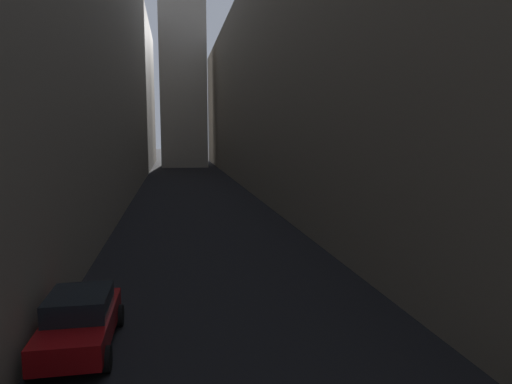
% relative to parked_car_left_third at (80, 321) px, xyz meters
% --- Properties ---
extents(ground_plane, '(264.00, 264.00, 0.00)m').
position_rel_parked_car_left_third_xyz_m(ground_plane, '(4.40, 29.76, -0.79)').
color(ground_plane, black).
extents(building_block_left, '(14.76, 108.00, 24.55)m').
position_rel_parked_car_left_third_xyz_m(building_block_left, '(-8.48, 31.76, 11.48)').
color(building_block_left, gray).
rests_on(building_block_left, ground).
extents(building_block_right, '(13.14, 108.00, 21.18)m').
position_rel_parked_car_left_third_xyz_m(building_block_right, '(16.47, 31.76, 9.80)').
color(building_block_right, '#756B5B').
rests_on(building_block_right, ground).
extents(parked_car_left_third, '(1.91, 4.00, 1.55)m').
position_rel_parked_car_left_third_xyz_m(parked_car_left_third, '(0.00, 0.00, 0.00)').
color(parked_car_left_third, maroon).
rests_on(parked_car_left_third, ground).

